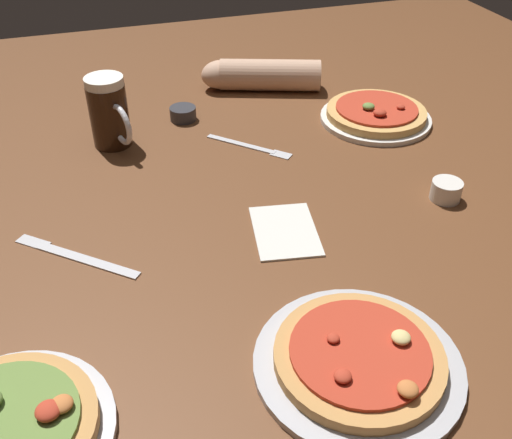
# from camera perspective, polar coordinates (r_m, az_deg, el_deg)

# --- Properties ---
(ground_plane) EXTENTS (2.40, 2.40, 0.03)m
(ground_plane) POSITION_cam_1_polar(r_m,az_deg,el_deg) (1.06, -0.00, -1.52)
(ground_plane) COLOR brown
(pizza_plate_near) EXTENTS (0.29, 0.29, 0.05)m
(pizza_plate_near) POSITION_cam_1_polar(r_m,az_deg,el_deg) (0.82, 9.98, -13.31)
(pizza_plate_near) COLOR #B2B2B7
(pizza_plate_near) RESTS_ON ground_plane
(pizza_plate_far) EXTENTS (0.26, 0.26, 0.05)m
(pizza_plate_far) POSITION_cam_1_polar(r_m,az_deg,el_deg) (1.44, 11.60, 9.98)
(pizza_plate_far) COLOR silver
(pizza_plate_far) RESTS_ON ground_plane
(pizza_plate_side) EXTENTS (0.26, 0.26, 0.05)m
(pizza_plate_side) POSITION_cam_1_polar(r_m,az_deg,el_deg) (0.80, -23.19, -18.43)
(pizza_plate_side) COLOR #B2B2B7
(pizza_plate_side) RESTS_ON ground_plane
(beer_mug_dark) EXTENTS (0.08, 0.14, 0.16)m
(beer_mug_dark) POSITION_cam_1_polar(r_m,az_deg,el_deg) (1.32, -14.06, 10.04)
(beer_mug_dark) COLOR black
(beer_mug_dark) RESTS_ON ground_plane
(ramekin_sauce) EXTENTS (0.06, 0.06, 0.04)m
(ramekin_sauce) POSITION_cam_1_polar(r_m,az_deg,el_deg) (1.18, 18.03, 2.71)
(ramekin_sauce) COLOR silver
(ramekin_sauce) RESTS_ON ground_plane
(ramekin_butter) EXTENTS (0.06, 0.06, 0.03)m
(ramekin_butter) POSITION_cam_1_polar(r_m,az_deg,el_deg) (1.43, -7.12, 10.20)
(ramekin_butter) COLOR #333338
(ramekin_butter) RESTS_ON ground_plane
(napkin_folded) EXTENTS (0.14, 0.17, 0.01)m
(napkin_folded) POSITION_cam_1_polar(r_m,az_deg,el_deg) (1.04, 2.84, -1.03)
(napkin_folded) COLOR silver
(napkin_folded) RESTS_ON ground_plane
(fork_left) EXTENTS (0.16, 0.16, 0.01)m
(fork_left) POSITION_cam_1_polar(r_m,az_deg,el_deg) (1.30, -0.53, 7.16)
(fork_left) COLOR silver
(fork_left) RESTS_ON ground_plane
(knife_right) EXTENTS (0.20, 0.18, 0.01)m
(knife_right) POSITION_cam_1_polar(r_m,az_deg,el_deg) (1.04, -17.19, -3.29)
(knife_right) COLOR silver
(knife_right) RESTS_ON ground_plane
(diner_arm) EXTENTS (0.31, 0.16, 0.08)m
(diner_arm) POSITION_cam_1_polar(r_m,az_deg,el_deg) (1.57, 0.12, 13.90)
(diner_arm) COLOR tan
(diner_arm) RESTS_ON ground_plane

